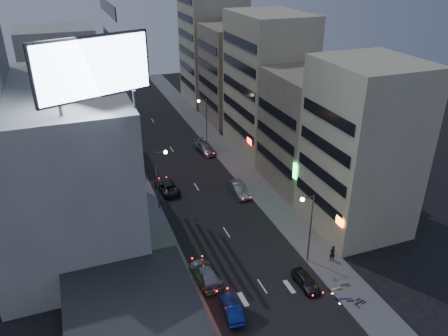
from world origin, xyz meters
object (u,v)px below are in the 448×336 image
road_car_silver (205,273)px  scooter_black_b (349,279)px  parked_car_right_near (306,281)px  parked_car_right_mid (239,189)px  scooter_silver_b (340,283)px  scooter_blue (353,293)px  person (332,253)px  parked_car_right_far (205,148)px  scooter_silver_a (358,292)px  parked_car_left (167,186)px  scooter_black_a (364,295)px  road_car_blue (231,308)px

road_car_silver → scooter_black_b: 14.48m
parked_car_right_near → parked_car_right_mid: size_ratio=0.80×
scooter_silver_b → parked_car_right_near: bearing=67.1°
parked_car_right_near → scooter_blue: size_ratio=1.93×
parked_car_right_near → scooter_black_b: size_ratio=2.37×
road_car_silver → person: bearing=169.5°
parked_car_right_far → scooter_blue: bearing=-92.6°
road_car_silver → scooter_black_b: road_car_silver is taller
scooter_silver_a → parked_car_left: bearing=18.3°
parked_car_right_mid → road_car_silver: bearing=-121.7°
person → scooter_silver_a: 5.71m
parked_car_right_near → person: bearing=26.8°
parked_car_right_far → scooter_blue: size_ratio=2.76×
parked_car_right_far → scooter_black_a: (3.26, -38.14, -0.13)m
parked_car_right_far → road_car_blue: (-9.22, -35.32, -0.09)m
scooter_silver_a → scooter_blue: bearing=84.4°
parked_car_right_near → parked_car_right_far: 34.41m
parked_car_right_mid → scooter_black_b: size_ratio=2.97×
scooter_silver_a → scooter_blue: size_ratio=0.87×
parked_car_left → parked_car_right_far: 14.07m
parked_car_left → scooter_blue: (11.54, -26.91, -0.01)m
scooter_blue → scooter_black_a: bearing=-102.7°
parked_car_right_far → road_car_silver: 31.58m
scooter_black_a → scooter_silver_a: scooter_black_a is taller
person → scooter_blue: person is taller
parked_car_right_near → road_car_blue: size_ratio=0.90×
scooter_blue → scooter_black_b: 2.07m
parked_car_right_mid → scooter_black_a: parked_car_right_mid is taller
parked_car_right_near → parked_car_right_mid: (0.78, 19.43, 0.14)m
parked_car_left → road_car_blue: parked_car_left is taller
parked_car_right_mid → road_car_silver: parked_car_right_mid is taller
parked_car_right_mid → scooter_silver_b: 21.01m
scooter_black_b → scooter_silver_b: size_ratio=1.01×
parked_car_right_mid → scooter_black_a: size_ratio=2.73×
road_car_blue → scooter_black_a: (12.47, -2.83, -0.04)m
parked_car_left → road_car_blue: 24.61m
parked_car_right_near → road_car_blue: (-8.32, -0.91, 0.05)m
scooter_blue → road_car_silver: bearing=77.9°
parked_car_left → scooter_silver_b: (11.30, -25.15, -0.12)m
person → scooter_silver_a: person is taller
road_car_blue → scooter_black_b: 12.54m
parked_car_right_near → scooter_silver_b: 3.39m
person → scooter_black_a: size_ratio=1.06×
parked_car_right_near → parked_car_right_far: parked_car_right_far is taller
person → scooter_black_b: person is taller
scooter_blue → parked_car_left: bearing=42.8°
person → scooter_black_a: 6.22m
parked_car_right_far → road_car_silver: (-9.96, -29.97, -0.02)m
person → scooter_silver_b: bearing=68.3°
parked_car_left → person: size_ratio=2.84×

